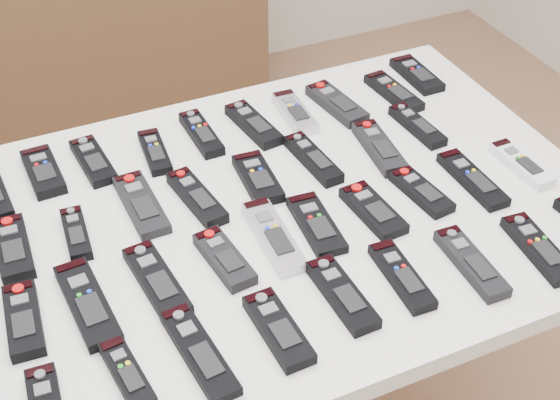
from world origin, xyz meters
name	(u,v)px	position (x,y,z in m)	size (l,w,h in m)	color
table	(280,230)	(0.11, 0.13, 0.72)	(1.25, 0.88, 0.78)	white
sideboard	(25,34)	(-0.15, 1.78, 0.43)	(1.72, 0.38, 0.86)	#523A21
remote_1	(43,172)	(-0.28, 0.42, 0.79)	(0.06, 0.16, 0.02)	black
remote_2	(93,161)	(-0.18, 0.42, 0.79)	(0.05, 0.16, 0.02)	black
remote_3	(155,152)	(-0.06, 0.40, 0.79)	(0.04, 0.15, 0.02)	black
remote_4	(201,134)	(0.06, 0.42, 0.79)	(0.05, 0.17, 0.02)	black
remote_5	(253,124)	(0.17, 0.41, 0.79)	(0.05, 0.17, 0.02)	black
remote_6	(295,113)	(0.28, 0.41, 0.79)	(0.05, 0.16, 0.02)	#B7B7BC
remote_7	(337,104)	(0.38, 0.40, 0.79)	(0.06, 0.18, 0.02)	black
remote_8	(394,92)	(0.53, 0.40, 0.79)	(0.05, 0.17, 0.02)	black
remote_9	(417,75)	(0.62, 0.44, 0.79)	(0.06, 0.16, 0.02)	black
remote_10	(13,248)	(-0.38, 0.22, 0.79)	(0.06, 0.16, 0.02)	black
remote_11	(76,234)	(-0.27, 0.21, 0.79)	(0.04, 0.14, 0.02)	black
remote_12	(141,204)	(-0.13, 0.24, 0.79)	(0.06, 0.19, 0.02)	black
remote_13	(197,197)	(-0.03, 0.22, 0.79)	(0.05, 0.18, 0.02)	black
remote_14	(258,178)	(0.11, 0.22, 0.79)	(0.06, 0.16, 0.02)	black
remote_15	(313,159)	(0.24, 0.24, 0.79)	(0.04, 0.17, 0.02)	black
remote_16	(379,147)	(0.38, 0.21, 0.79)	(0.05, 0.18, 0.02)	black
remote_17	(417,126)	(0.50, 0.25, 0.79)	(0.04, 0.16, 0.02)	black
remote_18	(24,320)	(-0.39, 0.03, 0.79)	(0.05, 0.16, 0.02)	black
remote_19	(87,303)	(-0.29, 0.03, 0.79)	(0.06, 0.20, 0.02)	black
remote_20	(157,280)	(-0.17, 0.03, 0.79)	(0.06, 0.19, 0.02)	black
remote_21	(224,259)	(-0.04, 0.03, 0.79)	(0.05, 0.15, 0.02)	black
remote_22	(273,236)	(0.06, 0.05, 0.79)	(0.05, 0.20, 0.02)	#B7B7BC
remote_23	(316,224)	(0.15, 0.05, 0.79)	(0.06, 0.17, 0.02)	black
remote_24	(373,210)	(0.27, 0.04, 0.79)	(0.06, 0.16, 0.02)	black
remote_25	(421,192)	(0.38, 0.05, 0.79)	(0.05, 0.15, 0.02)	black
remote_26	(472,179)	(0.50, 0.04, 0.79)	(0.05, 0.19, 0.02)	black
remote_27	(521,164)	(0.62, 0.04, 0.79)	(0.04, 0.16, 0.02)	silver
remote_29	(127,374)	(-0.27, -0.14, 0.79)	(0.04, 0.14, 0.02)	black
remote_30	(199,352)	(-0.15, -0.15, 0.79)	(0.05, 0.20, 0.02)	black
remote_31	(278,329)	(-0.02, -0.16, 0.79)	(0.06, 0.16, 0.02)	black
remote_32	(342,294)	(0.11, -0.13, 0.79)	(0.05, 0.17, 0.02)	black
remote_33	(402,276)	(0.23, -0.13, 0.79)	(0.05, 0.17, 0.02)	black
remote_34	(471,263)	(0.35, -0.16, 0.79)	(0.05, 0.18, 0.02)	black
remote_35	(539,248)	(0.49, -0.18, 0.79)	(0.05, 0.18, 0.02)	black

